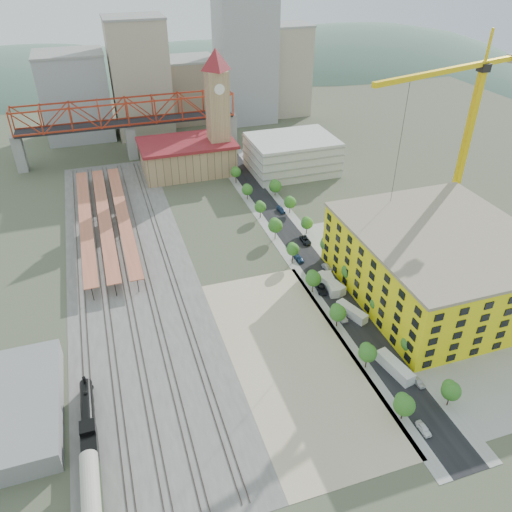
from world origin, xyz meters
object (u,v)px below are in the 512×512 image
object	(u,v)px
clock_tower	(217,101)
construction_building	(438,263)
site_trailer_a	(395,367)
site_trailer_d	(330,284)
locomotive	(88,420)
tower_crane	(464,118)
coach	(92,507)
site_trailer_c	(331,284)
car_0	(424,429)
site_trailer_b	(352,312)

from	to	relation	value
clock_tower	construction_building	distance (m)	107.36
construction_building	site_trailer_a	distance (m)	35.72
construction_building	site_trailer_d	xyz separation A→B (m)	(-26.00, 10.26, -8.04)
locomotive	tower_crane	size ratio (longest dim) A/B	0.37
tower_crane	site_trailer_d	size ratio (longest dim) A/B	6.19
coach	site_trailer_a	size ratio (longest dim) A/B	1.85
locomotive	clock_tower	bearing A→B (deg)	63.65
site_trailer_a	site_trailer_d	world-z (taller)	site_trailer_a
site_trailer_c	car_0	size ratio (longest dim) A/B	2.45
coach	site_trailer_b	world-z (taller)	coach
construction_building	site_trailer_c	size ratio (longest dim) A/B	5.20
tower_crane	site_trailer_c	size ratio (longest dim) A/B	6.37
locomotive	site_trailer_b	distance (m)	67.60
site_trailer_a	site_trailer_d	xyz separation A→B (m)	(0.00, 33.40, -0.03)
site_trailer_b	site_trailer_c	world-z (taller)	site_trailer_c
site_trailer_a	site_trailer_b	size ratio (longest dim) A/B	1.12
locomotive	coach	xyz separation A→B (m)	(-0.00, -19.58, 1.04)
clock_tower	site_trailer_b	xyz separation A→B (m)	(8.00, -102.48, -27.45)
coach	site_trailer_a	distance (m)	67.40
clock_tower	site_trailer_c	xyz separation A→B (m)	(8.00, -89.90, -27.37)
site_trailer_a	locomotive	bearing A→B (deg)	164.25
site_trailer_b	site_trailer_d	bearing A→B (deg)	70.23
clock_tower	car_0	world-z (taller)	clock_tower
tower_crane	site_trailer_a	world-z (taller)	tower_crane
coach	car_0	bearing A→B (deg)	-2.12
tower_crane	car_0	distance (m)	91.12
locomotive	car_0	size ratio (longest dim) A/B	5.71
construction_building	site_trailer_a	world-z (taller)	construction_building
site_trailer_a	site_trailer_d	bearing A→B (deg)	79.48
tower_crane	car_0	world-z (taller)	tower_crane
site_trailer_b	construction_building	bearing A→B (deg)	-14.30
construction_building	locomotive	distance (m)	93.86
site_trailer_b	site_trailer_d	world-z (taller)	site_trailer_d
construction_building	car_0	bearing A→B (deg)	-126.62
coach	site_trailer_b	distance (m)	74.36
construction_building	coach	size ratio (longest dim) A/B	2.68
car_0	site_trailer_c	bearing A→B (deg)	85.18
clock_tower	site_trailer_d	world-z (taller)	clock_tower
clock_tower	construction_building	xyz separation A→B (m)	(34.00, -99.99, -19.29)
clock_tower	car_0	size ratio (longest dim) A/B	13.08
site_trailer_a	site_trailer_b	world-z (taller)	site_trailer_a
construction_building	site_trailer_b	world-z (taller)	construction_building
site_trailer_b	coach	bearing A→B (deg)	-172.38
locomotive	coach	world-z (taller)	coach
clock_tower	locomotive	size ratio (longest dim) A/B	2.29
construction_building	coach	bearing A→B (deg)	-158.26
construction_building	site_trailer_c	distance (m)	29.04
site_trailer_c	site_trailer_d	bearing A→B (deg)	98.96
construction_building	tower_crane	xyz separation A→B (m)	(21.17, 27.11, 28.85)
coach	site_trailer_c	world-z (taller)	coach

